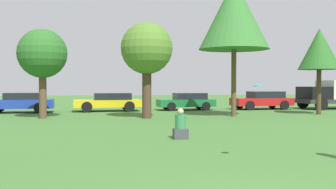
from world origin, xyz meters
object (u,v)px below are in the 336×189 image
(tree_4, at_px, (319,49))
(parked_car_blue, at_px, (20,102))
(tree_2, at_px, (147,50))
(parked_car_red, at_px, (263,100))
(parked_car_yellow, at_px, (109,101))
(parked_car_green, at_px, (187,101))
(bystander_sitting, at_px, (180,127))
(tree_1, at_px, (42,54))
(frisbee, at_px, (258,85))
(tree_3, at_px, (234,15))

(tree_4, bearing_deg, parked_car_blue, 166.04)
(tree_2, height_order, parked_car_red, tree_2)
(tree_4, xyz_separation_m, parked_car_yellow, (-12.60, 4.99, -3.29))
(parked_car_blue, xyz_separation_m, parked_car_green, (11.23, 0.82, -0.05))
(bystander_sitting, xyz_separation_m, tree_1, (-5.74, 8.84, 3.04))
(parked_car_green, bearing_deg, tree_1, 26.60)
(parked_car_yellow, distance_m, parked_car_red, 11.24)
(tree_1, height_order, parked_car_green, tree_1)
(parked_car_green, bearing_deg, tree_4, 139.45)
(frisbee, distance_m, tree_1, 14.64)
(tree_2, bearing_deg, parked_car_blue, 145.01)
(tree_1, relative_size, parked_car_green, 1.16)
(tree_1, relative_size, parked_car_yellow, 1.05)
(bystander_sitting, bearing_deg, frisbee, -76.08)
(tree_3, relative_size, parked_car_yellow, 1.71)
(bystander_sitting, height_order, tree_2, tree_2)
(frisbee, xyz_separation_m, tree_3, (3.86, 12.35, 4.01))
(parked_car_blue, xyz_separation_m, parked_car_yellow, (5.67, 0.45, -0.02))
(tree_2, relative_size, parked_car_yellow, 1.13)
(frisbee, height_order, tree_1, tree_1)
(tree_1, bearing_deg, bystander_sitting, -56.99)
(tree_4, xyz_separation_m, parked_car_green, (-7.05, 5.36, -3.33))
(parked_car_red, bearing_deg, parked_car_yellow, -2.66)
(parked_car_green, bearing_deg, bystander_sitting, 73.03)
(tree_3, distance_m, tree_4, 5.94)
(parked_car_yellow, bearing_deg, frisbee, 96.67)
(bystander_sitting, height_order, parked_car_yellow, parked_car_yellow)
(tree_1, distance_m, tree_4, 16.23)
(tree_3, relative_size, parked_car_green, 1.90)
(parked_car_red, bearing_deg, tree_4, 101.66)
(frisbee, relative_size, parked_car_red, 0.05)
(tree_2, xyz_separation_m, tree_4, (10.67, 0.78, 0.25))
(tree_1, distance_m, tree_2, 5.62)
(tree_2, height_order, tree_3, tree_3)
(tree_1, height_order, tree_3, tree_3)
(tree_2, xyz_separation_m, parked_car_yellow, (-1.93, 5.77, -3.04))
(tree_2, relative_size, tree_4, 0.99)
(tree_2, height_order, parked_car_yellow, tree_2)
(tree_2, relative_size, parked_car_green, 1.25)
(tree_2, height_order, tree_4, tree_4)
(tree_2, bearing_deg, frisbee, -84.30)
(parked_car_yellow, bearing_deg, tree_2, 105.17)
(tree_3, bearing_deg, tree_1, 177.09)
(tree_2, bearing_deg, parked_car_yellow, 108.47)
(frisbee, distance_m, bystander_sitting, 4.41)
(tree_1, xyz_separation_m, parked_car_red, (14.85, 5.04, -2.76))
(tree_1, height_order, parked_car_blue, tree_1)
(tree_2, relative_size, tree_3, 0.66)
(tree_2, distance_m, tree_3, 5.49)
(tree_3, xyz_separation_m, parked_car_blue, (-12.66, 5.00, -5.13))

